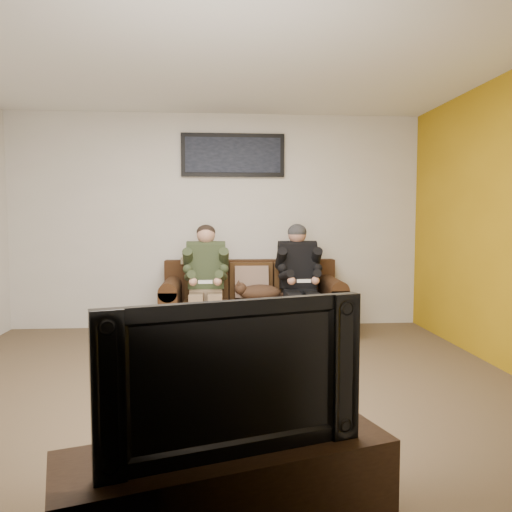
{
  "coord_description": "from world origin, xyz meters",
  "views": [
    {
      "loc": [
        -0.01,
        -3.89,
        1.34
      ],
      "look_at": [
        0.38,
        1.2,
        0.95
      ],
      "focal_mm": 35.0,
      "sensor_mm": 36.0,
      "label": 1
    }
  ],
  "objects": [
    {
      "name": "floor",
      "position": [
        0.0,
        0.0,
        0.0
      ],
      "size": [
        5.0,
        5.0,
        0.0
      ],
      "primitive_type": "plane",
      "color": "brown",
      "rests_on": "ground"
    },
    {
      "name": "ceiling",
      "position": [
        0.0,
        0.0,
        2.6
      ],
      "size": [
        5.0,
        5.0,
        0.0
      ],
      "primitive_type": "plane",
      "rotation": [
        3.14,
        0.0,
        0.0
      ],
      "color": "silver",
      "rests_on": "ground"
    },
    {
      "name": "wall_back",
      "position": [
        0.0,
        2.25,
        1.3
      ],
      "size": [
        5.0,
        0.0,
        5.0
      ],
      "primitive_type": "plane",
      "rotation": [
        1.57,
        0.0,
        0.0
      ],
      "color": "beige",
      "rests_on": "ground"
    },
    {
      "name": "wall_front",
      "position": [
        0.0,
        -2.25,
        1.3
      ],
      "size": [
        5.0,
        0.0,
        5.0
      ],
      "primitive_type": "plane",
      "rotation": [
        -1.57,
        0.0,
        0.0
      ],
      "color": "beige",
      "rests_on": "ground"
    },
    {
      "name": "sofa",
      "position": [
        0.38,
        1.82,
        0.32
      ],
      "size": [
        2.04,
        0.88,
        0.84
      ],
      "color": "#341E0F",
      "rests_on": "ground"
    },
    {
      "name": "throw_pillow",
      "position": [
        0.38,
        1.86,
        0.59
      ],
      "size": [
        0.39,
        0.19,
        0.39
      ],
      "primitive_type": "cube",
      "rotation": [
        -0.21,
        0.0,
        0.0
      ],
      "color": "#7E6352",
      "rests_on": "sofa"
    },
    {
      "name": "throw_blanket",
      "position": [
        -0.24,
        2.08,
        0.84
      ],
      "size": [
        0.42,
        0.2,
        0.07
      ],
      "primitive_type": "cube",
      "color": "tan",
      "rests_on": "sofa"
    },
    {
      "name": "person_left",
      "position": [
        -0.14,
        1.65,
        0.7
      ],
      "size": [
        0.51,
        0.87,
        1.26
      ],
      "color": "#846C52",
      "rests_on": "sofa"
    },
    {
      "name": "person_right",
      "position": [
        0.91,
        1.65,
        0.71
      ],
      "size": [
        0.51,
        0.86,
        1.27
      ],
      "color": "black",
      "rests_on": "sofa"
    },
    {
      "name": "cat",
      "position": [
        0.44,
        1.62,
        0.51
      ],
      "size": [
        0.66,
        0.26,
        0.24
      ],
      "color": "#4C301D",
      "rests_on": "sofa"
    },
    {
      "name": "framed_poster",
      "position": [
        0.18,
        2.22,
        2.1
      ],
      "size": [
        1.25,
        0.05,
        0.52
      ],
      "color": "black",
      "rests_on": "wall_back"
    },
    {
      "name": "tv_stand",
      "position": [
        0.02,
        -1.95,
        0.21
      ],
      "size": [
        1.42,
        0.82,
        0.42
      ],
      "primitive_type": "cube",
      "rotation": [
        0.0,
        0.0,
        0.3
      ],
      "color": "black",
      "rests_on": "ground"
    },
    {
      "name": "television",
      "position": [
        0.02,
        -1.95,
        0.73
      ],
      "size": [
        1.05,
        0.45,
        0.61
      ],
      "primitive_type": "imported",
      "rotation": [
        0.0,
        0.0,
        0.3
      ],
      "color": "black",
      "rests_on": "tv_stand"
    }
  ]
}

